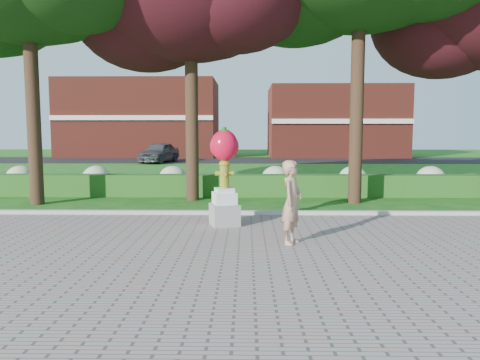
{
  "coord_description": "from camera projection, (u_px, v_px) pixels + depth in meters",
  "views": [
    {
      "loc": [
        -0.11,
        -10.09,
        2.41
      ],
      "look_at": [
        -0.28,
        1.0,
        1.24
      ],
      "focal_mm": 35.0,
      "sensor_mm": 36.0,
      "label": 1
    }
  ],
  "objects": [
    {
      "name": "hydrangea_row",
      "position": [
        264.0,
        179.0,
        18.17
      ],
      "size": [
        20.1,
        1.1,
        0.99
      ],
      "color": "#99A37C",
      "rests_on": "ground"
    },
    {
      "name": "building_left",
      "position": [
        142.0,
        119.0,
        43.87
      ],
      "size": [
        14.0,
        8.0,
        7.0
      ],
      "primitive_type": "cube",
      "color": "maroon",
      "rests_on": "ground"
    },
    {
      "name": "curb",
      "position": [
        251.0,
        213.0,
        13.26
      ],
      "size": [
        40.0,
        0.18,
        0.15
      ],
      "primitive_type": "cube",
      "color": "#ADADA5",
      "rests_on": "ground"
    },
    {
      "name": "ground",
      "position": [
        252.0,
        241.0,
        10.29
      ],
      "size": [
        100.0,
        100.0,
        0.0
      ],
      "primitive_type": "plane",
      "color": "#145014",
      "rests_on": "ground"
    },
    {
      "name": "street",
      "position": [
        248.0,
        160.0,
        38.13
      ],
      "size": [
        50.0,
        8.0,
        0.02
      ],
      "primitive_type": "cube",
      "color": "black",
      "rests_on": "ground"
    },
    {
      "name": "walkway",
      "position": [
        255.0,
        308.0,
        6.31
      ],
      "size": [
        40.0,
        14.0,
        0.04
      ],
      "primitive_type": "cube",
      "color": "gray",
      "rests_on": "ground"
    },
    {
      "name": "building_right",
      "position": [
        334.0,
        122.0,
        43.64
      ],
      "size": [
        12.0,
        8.0,
        6.4
      ],
      "primitive_type": "cube",
      "color": "maroon",
      "rests_on": "ground"
    },
    {
      "name": "woman",
      "position": [
        292.0,
        202.0,
        9.77
      ],
      "size": [
        0.64,
        0.76,
        1.76
      ],
      "primitive_type": "imported",
      "rotation": [
        0.0,
        0.0,
        1.16
      ],
      "color": "tan",
      "rests_on": "walkway"
    },
    {
      "name": "lawn_hedge",
      "position": [
        250.0,
        185.0,
        17.2
      ],
      "size": [
        24.0,
        0.7,
        0.8
      ],
      "primitive_type": "cube",
      "color": "#1A4C15",
      "rests_on": "ground"
    },
    {
      "name": "hydrant_sculpture",
      "position": [
        224.0,
        174.0,
        11.64
      ],
      "size": [
        0.83,
        0.83,
        2.46
      ],
      "rotation": [
        0.0,
        0.0,
        0.3
      ],
      "color": "gray",
      "rests_on": "walkway"
    },
    {
      "name": "parked_car",
      "position": [
        159.0,
        152.0,
        35.16
      ],
      "size": [
        2.8,
        4.78,
        1.53
      ],
      "primitive_type": "imported",
      "rotation": [
        0.0,
        0.0,
        -0.23
      ],
      "color": "#404348",
      "rests_on": "street"
    }
  ]
}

